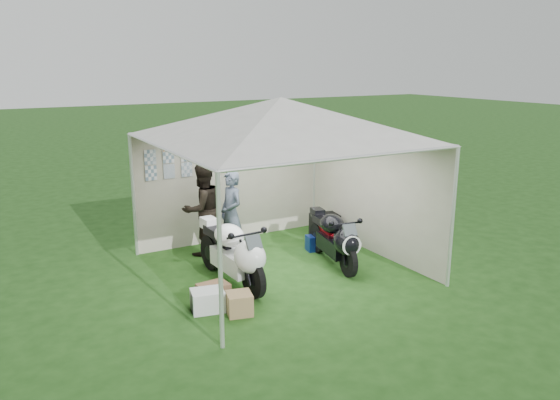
# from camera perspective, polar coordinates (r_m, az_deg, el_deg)

# --- Properties ---
(ground) EXTENTS (80.00, 80.00, 0.00)m
(ground) POSITION_cam_1_polar(r_m,az_deg,el_deg) (9.72, 0.06, -7.23)
(ground) COLOR #1A4012
(ground) RESTS_ON ground
(canopy_tent) EXTENTS (5.66, 5.66, 3.00)m
(canopy_tent) POSITION_cam_1_polar(r_m,az_deg,el_deg) (9.13, -0.04, 8.05)
(canopy_tent) COLOR silver
(canopy_tent) RESTS_ON ground
(motorcycle_white) EXTENTS (0.53, 2.07, 1.02)m
(motorcycle_white) POSITION_cam_1_polar(r_m,az_deg,el_deg) (8.92, -4.81, -5.42)
(motorcycle_white) COLOR black
(motorcycle_white) RESTS_ON ground
(motorcycle_black) EXTENTS (0.64, 1.87, 0.93)m
(motorcycle_black) POSITION_cam_1_polar(r_m,az_deg,el_deg) (9.78, 5.79, -3.94)
(motorcycle_black) COLOR black
(motorcycle_black) RESTS_ON ground
(paddock_stand) EXTENTS (0.44, 0.32, 0.30)m
(paddock_stand) POSITION_cam_1_polar(r_m,az_deg,el_deg) (10.65, 3.84, -4.48)
(paddock_stand) COLOR #1734AC
(paddock_stand) RESTS_ON ground
(person_dark_jacket) EXTENTS (0.98, 0.83, 1.75)m
(person_dark_jacket) POSITION_cam_1_polar(r_m,az_deg,el_deg) (10.32, -8.08, -0.97)
(person_dark_jacket) COLOR black
(person_dark_jacket) RESTS_ON ground
(person_blue_jacket) EXTENTS (0.43, 0.62, 1.61)m
(person_blue_jacket) POSITION_cam_1_polar(r_m,az_deg,el_deg) (10.27, -5.11, -1.39)
(person_blue_jacket) COLOR slate
(person_blue_jacket) RESTS_ON ground
(equipment_box) EXTENTS (0.60, 0.52, 0.53)m
(equipment_box) POSITION_cam_1_polar(r_m,az_deg,el_deg) (11.27, 4.68, -2.81)
(equipment_box) COLOR black
(equipment_box) RESTS_ON ground
(crate_0) EXTENTS (0.54, 0.46, 0.31)m
(crate_0) POSITION_cam_1_polar(r_m,az_deg,el_deg) (8.21, -7.57, -10.36)
(crate_0) COLOR silver
(crate_0) RESTS_ON ground
(crate_1) EXTENTS (0.43, 0.43, 0.32)m
(crate_1) POSITION_cam_1_polar(r_m,az_deg,el_deg) (8.06, -4.27, -10.74)
(crate_1) COLOR #93744D
(crate_1) RESTS_ON ground
(crate_2) EXTENTS (0.34, 0.31, 0.21)m
(crate_2) POSITION_cam_1_polar(r_m,az_deg,el_deg) (8.54, -6.98, -9.73)
(crate_2) COLOR #B2B7BB
(crate_2) RESTS_ON ground
(crate_3) EXTENTS (0.48, 0.36, 0.30)m
(crate_3) POSITION_cam_1_polar(r_m,az_deg,el_deg) (8.45, -6.96, -9.65)
(crate_3) COLOR brown
(crate_3) RESTS_ON ground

